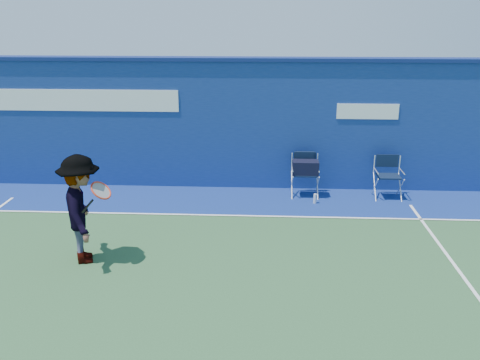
# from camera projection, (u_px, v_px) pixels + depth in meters

# --- Properties ---
(ground) EXTENTS (80.00, 80.00, 0.00)m
(ground) POSITION_uv_depth(u_px,v_px,m) (178.00, 297.00, 7.63)
(ground) COLOR #2C522E
(ground) RESTS_ON ground
(stadium_wall) EXTENTS (24.00, 0.50, 3.08)m
(stadium_wall) POSITION_uv_depth(u_px,v_px,m) (212.00, 123.00, 12.06)
(stadium_wall) COLOR navy
(stadium_wall) RESTS_ON ground
(out_of_bounds_strip) EXTENTS (24.00, 1.80, 0.01)m
(out_of_bounds_strip) POSITION_uv_depth(u_px,v_px,m) (208.00, 200.00, 11.51)
(out_of_bounds_strip) COLOR navy
(out_of_bounds_strip) RESTS_ON ground
(court_lines) EXTENTS (24.00, 12.00, 0.01)m
(court_lines) POSITION_uv_depth(u_px,v_px,m) (184.00, 276.00, 8.19)
(court_lines) COLOR white
(court_lines) RESTS_ON out_of_bounds_strip
(directors_chair_left) EXTENTS (0.59, 0.55, 0.99)m
(directors_chair_left) POSITION_uv_depth(u_px,v_px,m) (305.00, 178.00, 11.66)
(directors_chair_left) COLOR silver
(directors_chair_left) RESTS_ON ground
(directors_chair_right) EXTENTS (0.58, 0.52, 0.96)m
(directors_chair_right) POSITION_uv_depth(u_px,v_px,m) (387.00, 185.00, 11.58)
(directors_chair_right) COLOR silver
(directors_chair_right) RESTS_ON ground
(water_bottle) EXTENTS (0.07, 0.07, 0.22)m
(water_bottle) POSITION_uv_depth(u_px,v_px,m) (315.00, 199.00, 11.29)
(water_bottle) COLOR silver
(water_bottle) RESTS_ON ground
(tennis_player) EXTENTS (1.13, 1.37, 1.87)m
(tennis_player) POSITION_uv_depth(u_px,v_px,m) (82.00, 209.00, 8.47)
(tennis_player) COLOR #EA4738
(tennis_player) RESTS_ON ground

